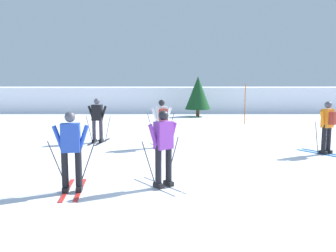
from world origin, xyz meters
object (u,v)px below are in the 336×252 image
skier_blue (71,150)px  conifer_far_left (198,93)px  trail_marker_pole (245,104)px  skier_orange (327,125)px  skier_purple (163,147)px  skier_white (161,121)px  skier_black (97,119)px

skier_blue → conifer_far_left: bearing=76.2°
skier_blue → trail_marker_pole: (6.33, 12.18, 0.21)m
skier_blue → trail_marker_pole: bearing=62.5°
skier_orange → skier_purple: size_ratio=1.00×
skier_purple → conifer_far_left: (2.15, 16.22, 0.71)m
skier_white → skier_purple: bearing=-88.6°
skier_orange → conifer_far_left: 13.03m
skier_blue → skier_orange: size_ratio=1.00×
skier_purple → skier_black: bearing=114.5°
skier_blue → conifer_far_left: (4.07, 16.56, 0.71)m
skier_purple → skier_white: (-0.11, 4.74, 0.04)m
skier_purple → trail_marker_pole: bearing=69.6°
skier_blue → trail_marker_pole: trail_marker_pole is taller
skier_orange → trail_marker_pole: size_ratio=0.76×
skier_white → trail_marker_pole: bearing=57.5°
skier_black → skier_white: same height
skier_black → skier_blue: size_ratio=1.00×
skier_black → skier_purple: bearing=-65.5°
skier_orange → trail_marker_pole: trail_marker_pole is taller
skier_purple → skier_white: bearing=91.4°
skier_purple → skier_white: same height
skier_orange → trail_marker_pole: (-0.83, 8.27, 0.17)m
skier_purple → skier_white: 4.74m
skier_black → skier_white: size_ratio=1.00×
skier_blue → skier_white: same height
skier_black → conifer_far_left: size_ratio=0.62×
skier_blue → skier_purple: (1.92, 0.34, -0.00)m
skier_black → conifer_far_left: bearing=65.6°
skier_black → skier_white: 2.69m
skier_purple → skier_orange: bearing=34.3°
skier_purple → trail_marker_pole: trail_marker_pole is taller
skier_black → skier_blue: (0.69, -6.08, -0.00)m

